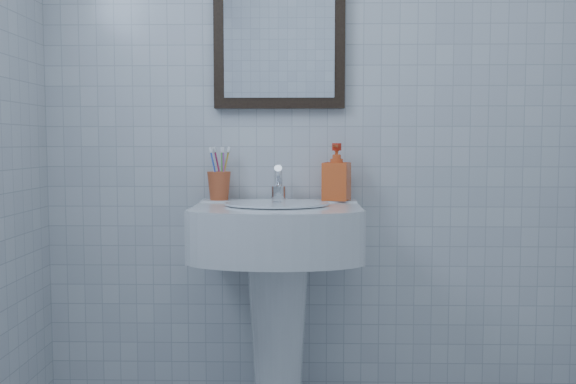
{
  "coord_description": "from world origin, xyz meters",
  "views": [
    {
      "loc": [
        -0.1,
        -1.3,
        1.11
      ],
      "look_at": [
        -0.15,
        0.86,
        0.94
      ],
      "focal_mm": 40.0,
      "sensor_mm": 36.0,
      "label": 1
    }
  ],
  "objects": [
    {
      "name": "washbasin",
      "position": [
        -0.19,
        0.99,
        0.6
      ],
      "size": [
        0.58,
        0.43,
        0.9
      ],
      "color": "silver",
      "rests_on": "ground"
    },
    {
      "name": "wall_back",
      "position": [
        0.0,
        1.2,
        1.25
      ],
      "size": [
        2.2,
        0.02,
        2.5
      ],
      "primitive_type": "cube",
      "color": "silver",
      "rests_on": "ground"
    },
    {
      "name": "wall_mirror",
      "position": [
        -0.19,
        1.18,
        1.55
      ],
      "size": [
        0.5,
        0.04,
        0.62
      ],
      "color": "black",
      "rests_on": "wall_back"
    },
    {
      "name": "soap_dispenser",
      "position": [
        0.03,
        1.11,
        1.0
      ],
      "size": [
        0.12,
        0.12,
        0.21
      ],
      "primitive_type": "imported",
      "rotation": [
        0.0,
        0.0,
        -0.27
      ],
      "color": "#D84915",
      "rests_on": "washbasin"
    },
    {
      "name": "toothbrush_cup",
      "position": [
        -0.41,
        1.12,
        0.95
      ],
      "size": [
        0.12,
        0.12,
        0.11
      ],
      "primitive_type": null,
      "rotation": [
        0.0,
        0.0,
        -0.37
      ],
      "color": "#B64C28",
      "rests_on": "washbasin"
    },
    {
      "name": "faucet",
      "position": [
        -0.19,
        1.09,
        0.95
      ],
      "size": [
        0.05,
        0.12,
        0.14
      ],
      "color": "silver",
      "rests_on": "washbasin"
    }
  ]
}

